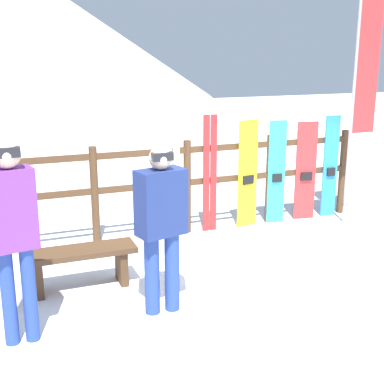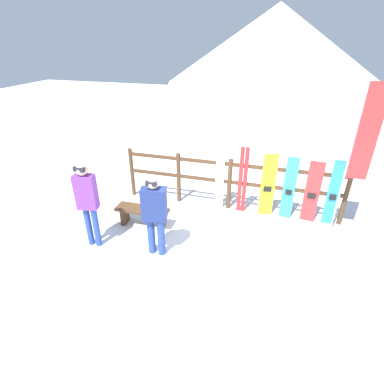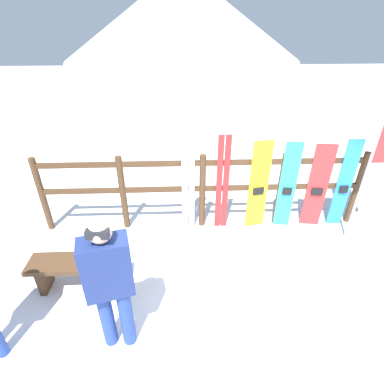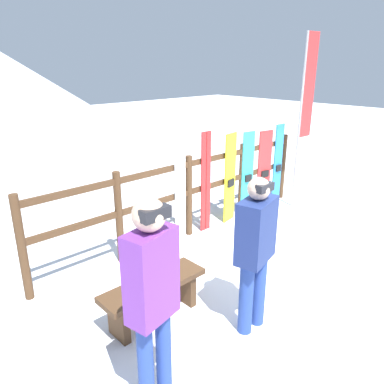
% 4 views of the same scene
% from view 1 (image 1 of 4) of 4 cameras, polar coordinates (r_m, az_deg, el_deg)
% --- Properties ---
extents(ground_plane, '(40.00, 40.00, 0.00)m').
position_cam_1_polar(ground_plane, '(5.85, 5.78, -9.71)').
color(ground_plane, white).
extents(mountain_backdrop, '(18.00, 18.00, 6.00)m').
position_cam_1_polar(mountain_backdrop, '(28.62, -16.78, 15.66)').
color(mountain_backdrop, silver).
rests_on(mountain_backdrop, ground).
extents(fence, '(5.10, 0.10, 1.27)m').
position_cam_1_polar(fence, '(7.16, -0.51, 1.38)').
color(fence, '#4C331E').
rests_on(fence, ground).
extents(bench, '(1.16, 0.36, 0.44)m').
position_cam_1_polar(bench, '(5.71, -11.83, -7.10)').
color(bench, '#4C331E').
rests_on(bench, ground).
extents(person_navy, '(0.49, 0.34, 1.61)m').
position_cam_1_polar(person_navy, '(4.92, -3.30, -2.94)').
color(person_navy, navy).
rests_on(person_navy, ground).
extents(person_purple, '(0.41, 0.28, 1.76)m').
position_cam_1_polar(person_purple, '(4.59, -18.58, -3.45)').
color(person_purple, navy).
rests_on(person_purple, ground).
extents(ski_pair_white, '(0.19, 0.02, 1.74)m').
position_cam_1_polar(ski_pair_white, '(7.01, -2.09, 2.10)').
color(ski_pair_white, white).
rests_on(ski_pair_white, ground).
extents(ski_pair_red, '(0.19, 0.02, 1.60)m').
position_cam_1_polar(ski_pair_red, '(7.21, 1.91, 1.92)').
color(ski_pair_red, red).
rests_on(ski_pair_red, ground).
extents(snowboard_yellow, '(0.31, 0.10, 1.51)m').
position_cam_1_polar(snowboard_yellow, '(7.45, 5.95, 1.88)').
color(snowboard_yellow, yellow).
rests_on(snowboard_yellow, ground).
extents(snowboard_cyan, '(0.25, 0.08, 1.48)m').
position_cam_1_polar(snowboard_cyan, '(7.67, 9.00, 2.04)').
color(snowboard_cyan, '#2DBFCC').
rests_on(snowboard_cyan, ground).
extents(snowboard_red, '(0.31, 0.09, 1.44)m').
position_cam_1_polar(snowboard_red, '(7.92, 12.03, 2.16)').
color(snowboard_red, red).
rests_on(snowboard_red, ground).
extents(snowboard_blue, '(0.24, 0.05, 1.51)m').
position_cam_1_polar(snowboard_blue, '(8.15, 14.53, 2.61)').
color(snowboard_blue, '#288CE0').
rests_on(snowboard_blue, ground).
extents(rental_flag, '(0.40, 0.04, 3.07)m').
position_cam_1_polar(rental_flag, '(7.79, 17.63, 10.63)').
color(rental_flag, '#99999E').
rests_on(rental_flag, ground).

